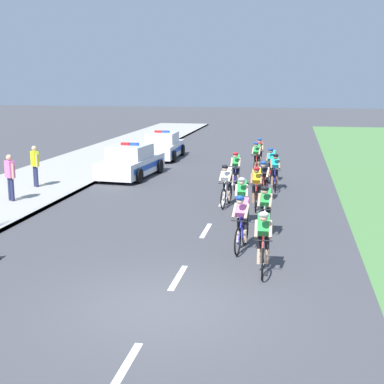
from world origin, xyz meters
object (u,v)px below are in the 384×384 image
(cyclist_third, at_px, (265,210))
(cyclist_eleventh, at_px, (271,164))
(police_car_nearest, at_px, (131,162))
(police_car_second, at_px, (163,147))
(cyclist_fourth, at_px, (242,199))
(spectator_middle, at_px, (10,174))
(cyclist_second, at_px, (242,221))
(cyclist_twelfth, at_px, (259,152))
(cyclist_lead, at_px, (263,240))
(cyclist_tenth, at_px, (257,157))
(cyclist_sixth, at_px, (264,180))
(spectator_closest, at_px, (35,163))
(cyclist_fifth, at_px, (256,187))
(cyclist_seventh, at_px, (226,184))
(cyclist_eighth, at_px, (236,169))
(cyclist_ninth, at_px, (275,171))

(cyclist_third, relative_size, cyclist_eleventh, 1.00)
(police_car_nearest, height_order, police_car_second, same)
(cyclist_fourth, relative_size, spectator_middle, 1.03)
(cyclist_second, height_order, cyclist_twelfth, same)
(cyclist_eleventh, relative_size, police_car_nearest, 0.38)
(cyclist_lead, distance_m, cyclist_tenth, 13.90)
(cyclist_twelfth, bearing_deg, cyclist_eleventh, -78.73)
(cyclist_sixth, xyz_separation_m, cyclist_tenth, (-0.68, 6.13, 0.00))
(cyclist_tenth, distance_m, spectator_closest, 10.29)
(cyclist_sixth, bearing_deg, cyclist_fourth, -98.03)
(cyclist_second, distance_m, spectator_closest, 11.12)
(police_car_second, bearing_deg, cyclist_lead, -69.50)
(police_car_nearest, bearing_deg, cyclist_eleventh, -0.03)
(spectator_closest, bearing_deg, spectator_middle, -82.61)
(cyclist_fourth, distance_m, spectator_middle, 8.52)
(cyclist_twelfth, height_order, spectator_middle, spectator_middle)
(cyclist_fifth, distance_m, police_car_nearest, 8.09)
(cyclist_fourth, height_order, cyclist_seventh, same)
(cyclist_lead, distance_m, police_car_nearest, 13.48)
(police_car_nearest, relative_size, spectator_middle, 2.71)
(cyclist_second, height_order, cyclist_sixth, same)
(spectator_closest, bearing_deg, cyclist_seventh, -10.92)
(cyclist_twelfth, xyz_separation_m, spectator_middle, (-8.23, -10.03, 0.30))
(cyclist_lead, height_order, cyclist_third, same)
(spectator_closest, bearing_deg, cyclist_eleventh, 20.71)
(cyclist_third, bearing_deg, spectator_middle, 164.54)
(cyclist_sixth, xyz_separation_m, spectator_middle, (-8.90, -2.19, 0.30))
(spectator_middle, bearing_deg, cyclist_tenth, 45.35)
(cyclist_third, distance_m, cyclist_seventh, 3.94)
(police_car_second, distance_m, spectator_middle, 12.62)
(cyclist_fifth, xyz_separation_m, spectator_closest, (-9.05, 1.78, 0.30))
(cyclist_lead, bearing_deg, spectator_closest, 139.76)
(cyclist_third, relative_size, cyclist_eighth, 1.00)
(cyclist_ninth, height_order, police_car_second, police_car_second)
(cyclist_eleventh, xyz_separation_m, police_car_second, (-6.39, 6.18, -0.11))
(cyclist_seventh, xyz_separation_m, cyclist_ninth, (1.57, 3.22, 0.00))
(cyclist_second, relative_size, police_car_second, 0.39)
(cyclist_fourth, distance_m, spectator_closest, 9.60)
(cyclist_lead, bearing_deg, police_car_nearest, 119.74)
(cyclist_eighth, xyz_separation_m, spectator_closest, (-7.97, -1.83, 0.30))
(spectator_closest, bearing_deg, police_car_second, 73.04)
(cyclist_third, distance_m, spectator_middle, 9.54)
(cyclist_sixth, bearing_deg, police_car_nearest, 147.69)
(cyclist_third, xyz_separation_m, cyclist_ninth, (0.03, 6.85, 0.00))
(cyclist_sixth, distance_m, cyclist_eighth, 2.60)
(cyclist_sixth, distance_m, spectator_closest, 9.26)
(cyclist_second, bearing_deg, cyclist_third, 68.61)
(cyclist_eighth, relative_size, cyclist_twelfth, 1.00)
(cyclist_ninth, relative_size, cyclist_tenth, 1.00)
(cyclist_eighth, height_order, cyclist_ninth, same)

